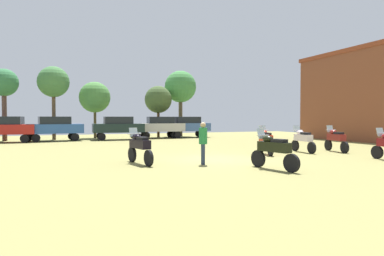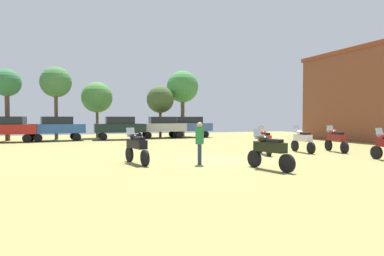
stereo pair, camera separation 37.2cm
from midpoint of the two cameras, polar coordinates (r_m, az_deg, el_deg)
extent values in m
cube|color=olive|center=(15.43, 3.43, -5.39)|extent=(44.00, 52.00, 0.02)
cylinder|color=black|center=(18.67, 11.08, -3.12)|extent=(0.31, 0.67, 0.66)
cylinder|color=black|center=(17.10, 12.53, -3.58)|extent=(0.31, 0.67, 0.66)
cube|color=#B3210C|center=(17.85, 11.78, -1.71)|extent=(0.76, 1.44, 0.36)
ellipsoid|color=#B3210C|center=(18.14, 11.52, -0.76)|extent=(0.45, 0.55, 0.24)
cube|color=black|center=(17.60, 12.01, -0.97)|extent=(0.45, 0.62, 0.12)
cube|color=silver|center=(18.47, 11.23, -0.16)|extent=(0.39, 0.25, 0.39)
cylinder|color=#B7B7BC|center=(18.37, 11.31, -0.36)|extent=(0.60, 0.22, 0.04)
cylinder|color=black|center=(14.82, -10.81, -4.41)|extent=(0.25, 0.66, 0.65)
cylinder|color=black|center=(13.35, -8.15, -5.07)|extent=(0.25, 0.66, 0.65)
cube|color=black|center=(14.04, -9.56, -2.68)|extent=(0.63, 1.42, 0.36)
ellipsoid|color=black|center=(14.30, -10.06, -1.48)|extent=(0.41, 0.54, 0.24)
cube|color=black|center=(13.80, -9.16, -1.76)|extent=(0.41, 0.61, 0.12)
cube|color=silver|center=(14.61, -10.60, -0.71)|extent=(0.38, 0.22, 0.39)
cylinder|color=#B7B7BC|center=(14.52, -10.44, -0.96)|extent=(0.61, 0.16, 0.04)
cylinder|color=black|center=(13.26, 10.33, -5.11)|extent=(0.26, 0.67, 0.66)
cylinder|color=black|center=(12.19, 15.66, -5.75)|extent=(0.26, 0.67, 0.66)
cube|color=black|center=(12.66, 12.90, -3.14)|extent=(0.66, 1.40, 0.36)
ellipsoid|color=black|center=(12.84, 11.90, -1.81)|extent=(0.42, 0.54, 0.24)
cube|color=black|center=(12.48, 13.71, -2.10)|extent=(0.42, 0.61, 0.12)
cube|color=silver|center=(13.07, 10.83, -0.95)|extent=(0.39, 0.23, 0.39)
cylinder|color=#B7B7BC|center=(13.00, 11.15, -1.23)|extent=(0.61, 0.17, 0.04)
cylinder|color=black|center=(21.07, 21.59, -2.70)|extent=(0.25, 0.64, 0.63)
cylinder|color=black|center=(19.75, 23.92, -3.01)|extent=(0.25, 0.64, 0.63)
cube|color=maroon|center=(20.37, 22.74, -1.46)|extent=(0.63, 1.37, 0.36)
ellipsoid|color=maroon|center=(20.61, 22.30, -0.64)|extent=(0.41, 0.54, 0.24)
cube|color=black|center=(20.16, 23.09, -0.81)|extent=(0.41, 0.61, 0.12)
cube|color=silver|center=(20.89, 21.83, -0.11)|extent=(0.38, 0.22, 0.39)
cylinder|color=#B7B7BC|center=(20.80, 21.97, -0.28)|extent=(0.61, 0.16, 0.04)
cylinder|color=black|center=(20.11, 16.55, -2.86)|extent=(0.18, 0.63, 0.63)
cylinder|color=black|center=(18.86, 19.06, -3.19)|extent=(0.18, 0.63, 0.63)
cube|color=silver|center=(19.45, 17.78, -1.58)|extent=(0.47, 1.32, 0.36)
ellipsoid|color=silver|center=(19.68, 17.31, -0.72)|extent=(0.36, 0.51, 0.24)
cube|color=black|center=(19.25, 18.16, -0.90)|extent=(0.35, 0.58, 0.12)
cube|color=silver|center=(19.94, 16.80, -0.16)|extent=(0.37, 0.18, 0.39)
cylinder|color=#B7B7BC|center=(19.86, 16.95, -0.35)|extent=(0.62, 0.09, 0.04)
cylinder|color=black|center=(17.77, 28.30, -3.62)|extent=(0.16, 0.62, 0.61)
cube|color=silver|center=(17.60, 28.71, -0.59)|extent=(0.37, 0.18, 0.39)
cylinder|color=#B7B7BC|center=(17.53, 28.95, -0.80)|extent=(0.62, 0.08, 0.04)
cylinder|color=black|center=(30.57, -8.08, -1.24)|extent=(0.65, 0.27, 0.64)
cylinder|color=black|center=(31.99, -8.49, -1.11)|extent=(0.65, 0.27, 0.64)
cylinder|color=black|center=(31.17, -2.76, -1.17)|extent=(0.65, 0.27, 0.64)
cylinder|color=black|center=(32.57, -3.40, -1.04)|extent=(0.65, 0.27, 0.64)
cube|color=#AFAEB0|center=(31.51, -5.67, 0.12)|extent=(4.42, 2.10, 0.75)
cube|color=black|center=(31.50, -5.67, 1.36)|extent=(2.47, 1.75, 0.61)
cylinder|color=black|center=(29.07, -15.38, -1.44)|extent=(0.65, 0.24, 0.64)
cylinder|color=black|center=(30.51, -15.60, -1.29)|extent=(0.65, 0.24, 0.64)
cylinder|color=black|center=(29.45, -9.70, -1.36)|extent=(0.65, 0.24, 0.64)
cylinder|color=black|center=(30.87, -10.18, -1.22)|extent=(0.65, 0.24, 0.64)
cube|color=black|center=(29.91, -12.71, 0.00)|extent=(4.34, 1.90, 0.75)
cube|color=black|center=(29.90, -12.72, 1.30)|extent=(2.40, 1.64, 0.61)
cylinder|color=black|center=(31.40, -3.34, -1.15)|extent=(0.65, 0.24, 0.64)
cylinder|color=black|center=(32.79, -4.02, -1.03)|extent=(0.65, 0.24, 0.64)
cylinder|color=black|center=(32.32, 1.66, -1.06)|extent=(0.65, 0.24, 0.64)
cylinder|color=black|center=(33.67, 0.78, -0.95)|extent=(0.65, 0.24, 0.64)
cube|color=#3C5EA0|center=(32.49, -1.20, 0.18)|extent=(4.37, 1.97, 0.75)
cube|color=black|center=(32.48, -1.21, 1.38)|extent=(2.43, 1.68, 0.61)
cylinder|color=black|center=(28.88, -25.25, -1.56)|extent=(0.66, 0.31, 0.64)
cylinder|color=black|center=(30.31, -25.45, -1.42)|extent=(0.66, 0.31, 0.64)
cylinder|color=black|center=(29.23, -19.52, -1.46)|extent=(0.66, 0.31, 0.64)
cylinder|color=black|center=(30.65, -19.98, -1.32)|extent=(0.66, 0.31, 0.64)
cube|color=#2A549D|center=(29.70, -22.55, -0.10)|extent=(4.51, 2.38, 0.75)
cube|color=black|center=(29.69, -22.57, 1.21)|extent=(2.56, 1.90, 0.61)
cylinder|color=black|center=(28.71, -26.79, -1.60)|extent=(0.66, 0.28, 0.64)
cylinder|color=black|center=(30.13, -26.26, -1.45)|extent=(0.66, 0.28, 0.64)
cube|color=#A21C17|center=(29.70, -29.31, -0.19)|extent=(4.46, 2.23, 0.75)
cube|color=black|center=(29.69, -29.33, 1.12)|extent=(2.52, 1.82, 0.61)
cylinder|color=#29354E|center=(13.69, 1.15, -4.49)|extent=(0.14, 0.14, 0.83)
cylinder|color=#29354E|center=(13.85, 1.05, -4.42)|extent=(0.14, 0.14, 0.83)
cylinder|color=#24803F|center=(13.71, 1.10, -1.35)|extent=(0.41, 0.41, 0.66)
sphere|color=tan|center=(13.69, 1.10, 0.51)|extent=(0.23, 0.23, 0.23)
cylinder|color=brown|center=(33.01, -16.40, 1.13)|extent=(0.25, 0.25, 3.18)
sphere|color=#48823C|center=(33.06, -16.44, 5.01)|extent=(2.88, 2.88, 2.88)
cylinder|color=brown|center=(31.56, -22.66, 2.16)|extent=(0.30, 0.30, 4.41)
sphere|color=#41773E|center=(31.71, -22.72, 7.23)|extent=(2.65, 2.65, 2.65)
cylinder|color=brown|center=(31.61, -29.45, 1.95)|extent=(0.37, 0.37, 4.28)
sphere|color=#327141|center=(31.74, -29.53, 6.73)|extent=(2.23, 2.23, 2.23)
cylinder|color=brown|center=(34.85, -2.26, 2.22)|extent=(0.40, 0.40, 4.38)
sphere|color=#408541|center=(35.00, -2.27, 7.01)|extent=(3.25, 3.25, 3.25)
cylinder|color=brown|center=(33.15, -6.04, 1.12)|extent=(0.26, 0.26, 3.09)
sphere|color=#3E552B|center=(33.20, -6.05, 4.82)|extent=(2.65, 2.65, 2.65)
camera|label=1|loc=(0.19, -90.48, -0.01)|focal=31.52mm
camera|label=2|loc=(0.19, 89.52, 0.01)|focal=31.52mm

